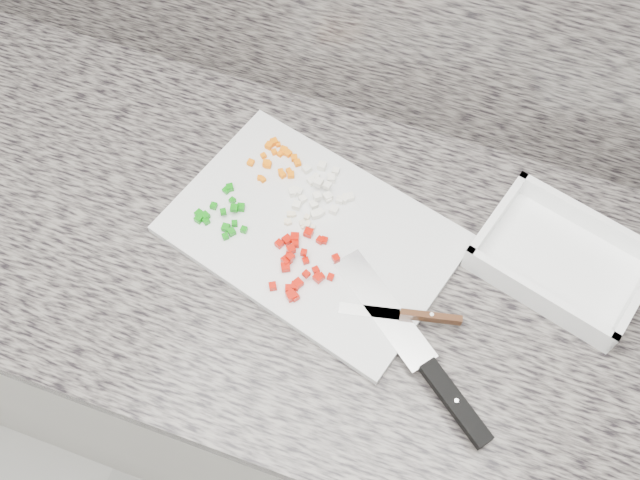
{
  "coord_description": "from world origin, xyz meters",
  "views": [
    {
      "loc": [
        0.17,
        0.97,
        1.87
      ],
      "look_at": [
        0.0,
        1.45,
        0.93
      ],
      "focal_mm": 40.0,
      "sensor_mm": 36.0,
      "label": 1
    }
  ],
  "objects": [
    {
      "name": "green_pepper_pile",
      "position": [
        -0.16,
        1.45,
        0.92
      ],
      "size": [
        0.09,
        0.1,
        0.02
      ],
      "color": "#0B7C0C",
      "rests_on": "cutting_board"
    },
    {
      "name": "carrot_pile",
      "position": [
        -0.12,
        1.58,
        0.92
      ],
      "size": [
        0.08,
        0.09,
        0.01
      ],
      "color": "orange",
      "rests_on": "cutting_board"
    },
    {
      "name": "cutting_board",
      "position": [
        -0.02,
        1.47,
        0.91
      ],
      "size": [
        0.49,
        0.39,
        0.01
      ],
      "primitive_type": "cube",
      "rotation": [
        0.0,
        0.0,
        -0.28
      ],
      "color": "silver",
      "rests_on": "countertop"
    },
    {
      "name": "paring_knife",
      "position": [
        0.17,
        1.39,
        0.92
      ],
      "size": [
        0.18,
        0.05,
        0.02
      ],
      "rotation": [
        0.0,
        0.0,
        0.21
      ],
      "color": "white",
      "rests_on": "cutting_board"
    },
    {
      "name": "chef_knife",
      "position": [
        0.21,
        1.32,
        0.92
      ],
      "size": [
        0.29,
        0.23,
        0.02
      ],
      "rotation": [
        0.0,
        0.0,
        -0.66
      ],
      "color": "white",
      "rests_on": "cutting_board"
    },
    {
      "name": "countertop",
      "position": [
        0.0,
        1.44,
        0.88
      ],
      "size": [
        3.96,
        0.64,
        0.04
      ],
      "primitive_type": "cube",
      "color": "#67615B",
      "rests_on": "cabinet"
    },
    {
      "name": "cabinet",
      "position": [
        0.0,
        1.44,
        0.43
      ],
      "size": [
        3.92,
        0.62,
        0.86
      ],
      "primitive_type": "cube",
      "color": "silver",
      "rests_on": "ground"
    },
    {
      "name": "tray",
      "position": [
        0.35,
        1.55,
        0.92
      ],
      "size": [
        0.28,
        0.24,
        0.05
      ],
      "rotation": [
        0.0,
        0.0,
        -0.29
      ],
      "color": "white",
      "rests_on": "countertop"
    },
    {
      "name": "red_pepper_pile",
      "position": [
        -0.02,
        1.41,
        0.92
      ],
      "size": [
        0.1,
        0.12,
        0.02
      ],
      "color": "#B70E02",
      "rests_on": "cutting_board"
    },
    {
      "name": "onion_pile",
      "position": [
        -0.03,
        1.54,
        0.92
      ],
      "size": [
        0.1,
        0.1,
        0.02
      ],
      "color": "white",
      "rests_on": "cutting_board"
    },
    {
      "name": "garlic_pile",
      "position": [
        -0.04,
        1.48,
        0.92
      ],
      "size": [
        0.05,
        0.05,
        0.01
      ],
      "color": "beige",
      "rests_on": "cutting_board"
    }
  ]
}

